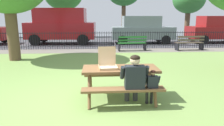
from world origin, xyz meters
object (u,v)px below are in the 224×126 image
pizza_slice_on_table (138,67)px  adult_at_table (134,78)px  pizza_box_open (108,63)px  child_at_table (152,84)px  picnic_table_foreground (120,75)px  park_bench_right (190,43)px  parked_car_far_right (218,29)px  park_bench_center (132,44)px  parked_car_right (142,29)px  parked_car_center (61,25)px

pizza_slice_on_table → adult_at_table: bearing=-109.3°
adult_at_table → pizza_box_open: bearing=135.1°
adult_at_table → child_at_table: size_ratio=1.39×
pizza_slice_on_table → pizza_box_open: bearing=-179.9°
picnic_table_foreground → child_at_table: size_ratio=2.12×
park_bench_right → parked_car_far_right: (3.53, 3.28, 0.59)m
park_bench_center → pizza_slice_on_table: bearing=-97.7°
parked_car_right → park_bench_right: bearing=-56.7°
pizza_box_open → child_at_table: pizza_box_open is taller
park_bench_center → adult_at_table: bearing=-98.6°
picnic_table_foreground → child_at_table: bearing=-39.4°
park_bench_center → child_at_table: bearing=-95.6°
pizza_box_open → child_at_table: bearing=-31.4°
pizza_slice_on_table → park_bench_right: park_bench_right is taller
adult_at_table → parked_car_far_right: size_ratio=0.27×
parked_car_right → parked_car_center: bearing=-180.0°
adult_at_table → parked_car_far_right: parked_car_far_right is taller
adult_at_table → park_bench_right: 8.60m
parked_car_center → pizza_slice_on_table: bearing=-70.4°
park_bench_right → parked_car_far_right: bearing=42.9°
pizza_box_open → parked_car_right: 10.47m
parked_car_center → adult_at_table: bearing=-72.2°
park_bench_center → parked_car_far_right: 7.65m
pizza_box_open → adult_at_table: pizza_box_open is taller
park_bench_center → parked_car_center: (-4.51, 3.28, 0.89)m
park_bench_right → parked_car_center: size_ratio=0.34×
adult_at_table → parked_car_center: parked_car_center is taller
adult_at_table → child_at_table: bearing=-3.6°
park_bench_center → park_bench_right: (3.36, 0.00, 0.00)m
parked_car_right → pizza_slice_on_table: bearing=-101.9°
adult_at_table → park_bench_center: adult_at_table is taller
pizza_box_open → parked_car_far_right: size_ratio=0.11×
pizza_box_open → park_bench_right: (5.02, 6.80, -0.47)m
parked_car_right → parked_car_far_right: 5.69m
pizza_slice_on_table → park_bench_center: park_bench_center is taller
picnic_table_foreground → parked_car_far_right: (8.24, 10.13, 0.41)m
parked_car_right → parked_car_far_right: size_ratio=1.00×
child_at_table → parked_car_center: size_ratio=0.18×
pizza_slice_on_table → parked_car_center: (-3.59, 10.07, 0.53)m
parked_car_center → parked_car_right: (5.71, 0.00, -0.30)m
child_at_table → park_bench_right: (4.08, 7.37, -0.10)m
park_bench_right → parked_car_far_right: 4.85m
pizza_slice_on_table → park_bench_center: bearing=82.3°
pizza_slice_on_table → parked_car_far_right: parked_car_far_right is taller
parked_car_far_right → child_at_table: bearing=-125.5°
pizza_slice_on_table → park_bench_right: 8.04m
park_bench_right → parked_car_right: 3.97m
parked_car_center → child_at_table: bearing=-70.4°
pizza_slice_on_table → parked_car_right: bearing=78.1°
parked_car_far_right → adult_at_table: bearing=-127.0°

